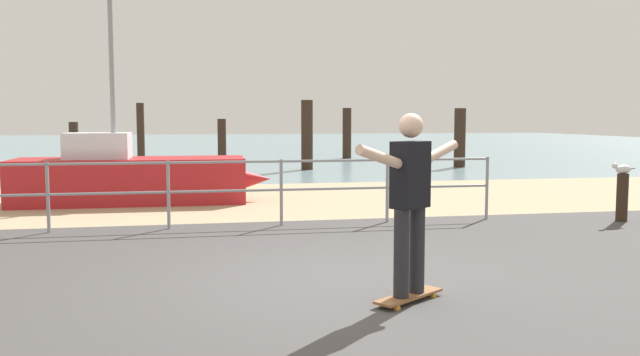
{
  "coord_description": "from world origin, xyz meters",
  "views": [
    {
      "loc": [
        -1.38,
        -6.5,
        1.7
      ],
      "look_at": [
        0.27,
        2.0,
        0.9
      ],
      "focal_mm": 37.07,
      "sensor_mm": 36.0,
      "label": 1
    }
  ],
  "objects_px": {
    "skateboarder": "(410,193)",
    "seagull": "(623,169)",
    "skateboard": "(409,296)",
    "sailboat": "(139,177)",
    "bollard_short": "(622,198)"
  },
  "relations": [
    {
      "from": "sailboat",
      "to": "seagull",
      "type": "relative_size",
      "value": 11.58
    },
    {
      "from": "sailboat",
      "to": "skateboarder",
      "type": "distance_m",
      "value": 8.27
    },
    {
      "from": "sailboat",
      "to": "bollard_short",
      "type": "relative_size",
      "value": 7.06
    },
    {
      "from": "bollard_short",
      "to": "seagull",
      "type": "xyz_separation_m",
      "value": [
        -0.02,
        -0.0,
        0.47
      ]
    },
    {
      "from": "sailboat",
      "to": "skateboarder",
      "type": "relative_size",
      "value": 3.4
    },
    {
      "from": "sailboat",
      "to": "seagull",
      "type": "bearing_deg",
      "value": -26.43
    },
    {
      "from": "skateboarder",
      "to": "seagull",
      "type": "relative_size",
      "value": 3.41
    },
    {
      "from": "skateboard",
      "to": "bollard_short",
      "type": "bearing_deg",
      "value": 38.01
    },
    {
      "from": "skateboarder",
      "to": "seagull",
      "type": "distance_m",
      "value": 6.2
    },
    {
      "from": "skateboard",
      "to": "skateboarder",
      "type": "relative_size",
      "value": 0.47
    },
    {
      "from": "skateboard",
      "to": "skateboarder",
      "type": "distance_m",
      "value": 0.95
    },
    {
      "from": "bollard_short",
      "to": "seagull",
      "type": "relative_size",
      "value": 1.64
    },
    {
      "from": "sailboat",
      "to": "seagull",
      "type": "distance_m",
      "value": 8.75
    },
    {
      "from": "skateboarder",
      "to": "seagull",
      "type": "xyz_separation_m",
      "value": [
        4.88,
        3.82,
        -0.15
      ]
    },
    {
      "from": "skateboarder",
      "to": "seagull",
      "type": "bearing_deg",
      "value": 38.07
    }
  ]
}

